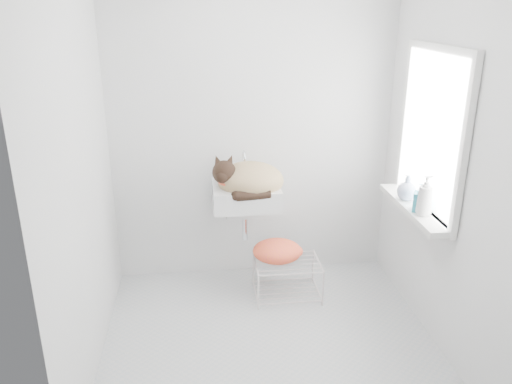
{
  "coord_description": "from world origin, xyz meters",
  "views": [
    {
      "loc": [
        -0.42,
        -2.85,
        2.13
      ],
      "look_at": [
        -0.03,
        0.5,
        0.88
      ],
      "focal_mm": 35.85,
      "sensor_mm": 36.0,
      "label": 1
    }
  ],
  "objects": [
    {
      "name": "wire_rack",
      "position": [
        0.21,
        0.53,
        0.15
      ],
      "size": [
        0.49,
        0.34,
        0.29
      ],
      "primitive_type": "cube",
      "rotation": [
        0.0,
        0.0,
        -0.0
      ],
      "color": "silver",
      "rests_on": "floor"
    },
    {
      "name": "window_glass",
      "position": [
        1.09,
        0.2,
        1.35
      ],
      "size": [
        0.01,
        0.8,
        1.0
      ],
      "primitive_type": "cube",
      "color": "white",
      "rests_on": "right_wall"
    },
    {
      "name": "back_wall",
      "position": [
        0.0,
        1.0,
        1.25
      ],
      "size": [
        2.2,
        0.02,
        2.5
      ],
      "primitive_type": "cube",
      "color": "silver",
      "rests_on": "ground"
    },
    {
      "name": "floor",
      "position": [
        0.0,
        0.0,
        0.0
      ],
      "size": [
        2.2,
        2.0,
        0.02
      ],
      "primitive_type": "cube",
      "color": "#AFB5B9",
      "rests_on": "ground"
    },
    {
      "name": "right_wall",
      "position": [
        1.1,
        0.0,
        1.25
      ],
      "size": [
        0.02,
        2.0,
        2.5
      ],
      "primitive_type": "cube",
      "color": "silver",
      "rests_on": "ground"
    },
    {
      "name": "faucet",
      "position": [
        -0.08,
        0.92,
        0.99
      ],
      "size": [
        0.18,
        0.13,
        0.18
      ],
      "primitive_type": null,
      "color": "silver",
      "rests_on": "sink"
    },
    {
      "name": "left_wall",
      "position": [
        -1.1,
        0.0,
        1.25
      ],
      "size": [
        0.02,
        2.0,
        2.5
      ],
      "primitive_type": "cube",
      "color": "silver",
      "rests_on": "ground"
    },
    {
      "name": "bottle_c",
      "position": [
        1.0,
        0.31,
        0.85
      ],
      "size": [
        0.19,
        0.19,
        0.18
      ],
      "primitive_type": "imported",
      "rotation": [
        0.0,
        0.0,
        3.84
      ],
      "color": "#B0B9DC",
      "rests_on": "windowsill"
    },
    {
      "name": "sink",
      "position": [
        -0.08,
        0.74,
        0.85
      ],
      "size": [
        0.5,
        0.43,
        0.2
      ],
      "primitive_type": "cube",
      "color": "white",
      "rests_on": "back_wall"
    },
    {
      "name": "towel",
      "position": [
        0.14,
        0.57,
        0.32
      ],
      "size": [
        0.4,
        0.31,
        0.15
      ],
      "primitive_type": "ellipsoid",
      "rotation": [
        0.0,
        0.0,
        -0.12
      ],
      "color": "orange",
      "rests_on": "wire_rack"
    },
    {
      "name": "bottle_a",
      "position": [
        1.0,
        0.03,
        0.85
      ],
      "size": [
        0.1,
        0.1,
        0.22
      ],
      "primitive_type": "imported",
      "rotation": [
        0.0,
        0.0,
        1.74
      ],
      "color": "silver",
      "rests_on": "windowsill"
    },
    {
      "name": "window_frame",
      "position": [
        1.07,
        0.2,
        1.35
      ],
      "size": [
        0.04,
        0.9,
        1.1
      ],
      "primitive_type": "cube",
      "color": "white",
      "rests_on": "right_wall"
    },
    {
      "name": "windowsill",
      "position": [
        1.01,
        0.2,
        0.83
      ],
      "size": [
        0.16,
        0.88,
        0.04
      ],
      "primitive_type": "cube",
      "color": "white",
      "rests_on": "right_wall"
    },
    {
      "name": "cat",
      "position": [
        -0.07,
        0.72,
        0.89
      ],
      "size": [
        0.55,
        0.48,
        0.32
      ],
      "rotation": [
        0.0,
        0.0,
        -0.18
      ],
      "color": "tan",
      "rests_on": "sink"
    },
    {
      "name": "bottle_b",
      "position": [
        1.0,
        0.1,
        0.85
      ],
      "size": [
        0.12,
        0.12,
        0.19
      ],
      "primitive_type": "imported",
      "rotation": [
        0.0,
        0.0,
        1.08
      ],
      "color": "teal",
      "rests_on": "windowsill"
    }
  ]
}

